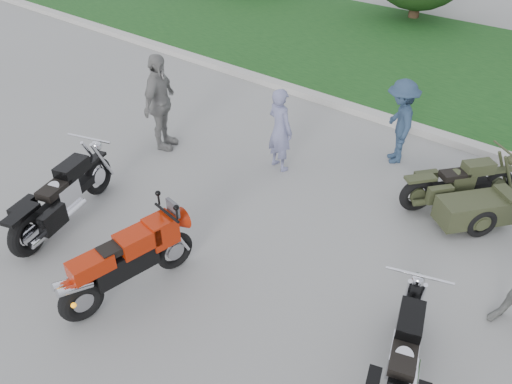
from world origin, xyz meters
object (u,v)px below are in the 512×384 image
Objects in this scene: person_denim at (399,122)px; cruiser_right at (402,367)px; person_stripe at (280,130)px; sportbike_red at (125,261)px; person_back at (160,103)px; cruiser_left at (60,200)px; cruiser_sidecar at (466,199)px.

cruiser_right is at bearing -8.50° from person_denim.
person_stripe is (-3.88, 2.93, 0.36)m from cruiser_right.
sportbike_red is 1.27× the size of person_stripe.
person_back is (-6.14, 2.08, 0.52)m from cruiser_right.
cruiser_right is (5.49, 0.63, -0.04)m from cruiser_left.
cruiser_left is 1.42× the size of person_denim.
person_back is at bearing 142.86° from cruiser_right.
cruiser_sidecar is 2.02m from person_denim.
cruiser_left is at bearing 170.41° from person_back.
cruiser_left is 1.46× the size of person_stripe.
cruiser_sidecar is at bearing 24.95° from person_denim.
cruiser_left is 3.92m from person_stripe.
person_back reaches higher than person_denim.
person_back is at bearing 85.27° from cruiser_left.
cruiser_sidecar is (-0.62, 3.58, -0.06)m from cruiser_right.
person_denim is at bearing 40.37° from cruiser_left.
person_back is at bearing -92.75° from person_denim.
person_stripe reaches higher than cruiser_left.
person_stripe is 0.97× the size of person_denim.
person_denim is 0.85× the size of person_back.
cruiser_right is 1.12× the size of person_back.
person_denim is (1.55, 1.61, 0.02)m from person_stripe.
cruiser_sidecar is 1.00× the size of person_back.
sportbike_red is 5.34m from cruiser_sidecar.
person_stripe is 2.23m from person_denim.
person_stripe is (-3.26, -0.65, 0.42)m from cruiser_sidecar.
cruiser_sidecar is (4.86, 4.21, -0.09)m from cruiser_left.
cruiser_right is 4.88m from person_stripe.
cruiser_sidecar is at bearing 81.43° from cruiser_right.
person_stripe is at bearing 104.30° from sportbike_red.
sportbike_red is 1.23× the size of person_denim.
cruiser_right is (3.49, 0.92, -0.13)m from sportbike_red.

